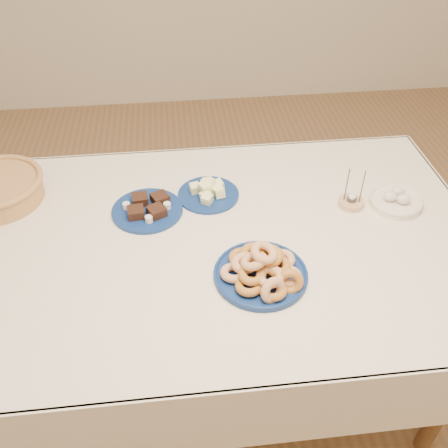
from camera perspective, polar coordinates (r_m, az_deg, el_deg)
The scene contains 7 objects.
ground at distance 2.19m, azimuth -0.15°, elevation -16.37°, with size 5.00×5.00×0.00m, color brown.
dining_table at distance 1.69m, azimuth -0.19°, elevation -4.25°, with size 1.71×1.11×0.75m.
donut_platter at distance 1.47m, azimuth 4.41°, elevation -5.31°, with size 0.36×0.36×0.13m.
melon_plate at distance 1.77m, azimuth -1.76°, elevation 3.71°, with size 0.25×0.25×0.07m.
brownie_plate at distance 1.73m, azimuth -8.72°, elevation 1.74°, with size 0.27×0.27×0.04m.
candle_holder at distance 1.79m, azimuth 14.32°, elevation 2.44°, with size 0.11×0.11×0.15m.
egg_bowl at distance 1.83m, azimuth 19.02°, elevation 2.54°, with size 0.22×0.22×0.06m.
Camera 1 is at (-0.13, -1.19, 1.83)m, focal length 40.00 mm.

